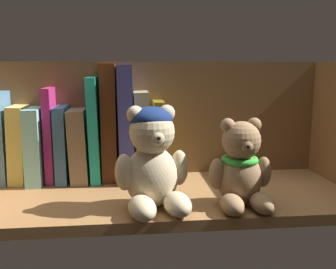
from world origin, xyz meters
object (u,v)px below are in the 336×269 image
(book_5, at_px, (80,144))
(book_6, at_px, (95,129))
(book_8, at_px, (126,123))
(teddy_bear_smaller, at_px, (241,169))
(book_0, at_px, (1,137))
(book_2, at_px, (38,144))
(teddy_bear_larger, at_px, (153,161))
(book_4, at_px, (64,143))
(book_9, at_px, (142,135))
(book_7, at_px, (109,122))
(book_1, at_px, (20,144))
(book_3, at_px, (51,134))
(book_10, at_px, (157,139))

(book_5, bearing_deg, book_6, 0.00)
(book_8, bearing_deg, teddy_bear_smaller, -44.74)
(book_5, bearing_deg, book_0, 180.00)
(book_6, bearing_deg, book_0, 180.00)
(book_2, xyz_separation_m, teddy_bear_larger, (0.23, -0.19, 0.01))
(book_4, relative_size, book_5, 1.05)
(teddy_bear_larger, bearing_deg, book_0, 147.79)
(book_6, bearing_deg, book_9, 0.00)
(book_5, bearing_deg, book_7, 0.00)
(book_6, bearing_deg, teddy_bear_smaller, -36.58)
(book_8, bearing_deg, book_1, 180.00)
(book_7, bearing_deg, book_4, 180.00)
(book_1, xyz_separation_m, book_4, (0.09, 0.00, -0.00))
(book_0, distance_m, book_3, 0.10)
(book_6, xyz_separation_m, book_7, (0.03, 0.00, 0.01))
(book_0, height_order, book_5, book_0)
(book_6, xyz_separation_m, book_8, (0.07, 0.00, 0.01))
(book_4, bearing_deg, book_7, 0.00)
(book_2, distance_m, book_8, 0.19)
(book_0, distance_m, book_4, 0.13)
(book_3, xyz_separation_m, book_9, (0.19, 0.00, -0.00))
(book_5, relative_size, book_7, 0.62)
(book_9, bearing_deg, teddy_bear_smaller, -50.35)
(book_8, bearing_deg, book_2, 180.00)
(book_2, xyz_separation_m, book_8, (0.19, 0.00, 0.04))
(teddy_bear_smaller, bearing_deg, book_4, 149.37)
(book_3, xyz_separation_m, book_6, (0.09, 0.00, 0.01))
(book_0, bearing_deg, book_4, 0.00)
(book_2, distance_m, teddy_bear_smaller, 0.43)
(book_3, distance_m, book_9, 0.19)
(book_2, relative_size, book_8, 0.65)
(book_5, bearing_deg, book_1, 180.00)
(teddy_bear_smaller, bearing_deg, book_0, 156.85)
(book_0, xyz_separation_m, book_6, (0.19, 0.00, 0.01))
(book_2, xyz_separation_m, book_3, (0.03, 0.00, 0.02))
(book_2, height_order, teddy_bear_smaller, book_2)
(book_4, distance_m, book_5, 0.03)
(teddy_bear_larger, bearing_deg, book_10, 83.38)
(book_9, relative_size, teddy_bear_smaller, 1.22)
(book_10, height_order, teddy_bear_smaller, book_10)
(book_4, bearing_deg, book_6, 0.00)
(book_8, relative_size, book_10, 1.45)
(book_8, relative_size, teddy_bear_larger, 1.37)
(book_10, relative_size, teddy_bear_larger, 0.95)
(book_10, bearing_deg, book_4, 180.00)
(book_3, bearing_deg, teddy_bear_smaller, -28.85)
(book_10, xyz_separation_m, teddy_bear_smaller, (0.13, -0.20, -0.02))
(book_10, bearing_deg, book_0, 180.00)
(book_1, bearing_deg, book_7, 0.00)
(book_5, height_order, book_9, book_9)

